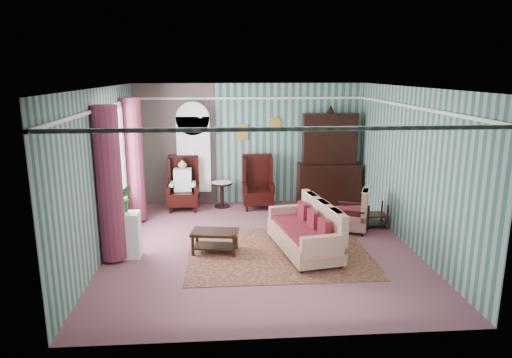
{
  "coord_description": "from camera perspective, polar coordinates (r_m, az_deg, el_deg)",
  "views": [
    {
      "loc": [
        -0.67,
        -7.92,
        3.17
      ],
      "look_at": [
        -0.03,
        0.6,
        1.15
      ],
      "focal_mm": 32.0,
      "sensor_mm": 36.0,
      "label": 1
    }
  ],
  "objects": [
    {
      "name": "wingback_left",
      "position": [
        10.72,
        -9.12,
        -0.58
      ],
      "size": [
        0.76,
        0.8,
        1.25
      ],
      "primitive_type": "cube",
      "color": "black",
      "rests_on": "floor"
    },
    {
      "name": "seated_woman",
      "position": [
        10.73,
        -9.11,
        -0.76
      ],
      "size": [
        0.44,
        0.4,
        1.18
      ],
      "primitive_type": null,
      "color": "beige",
      "rests_on": "floor"
    },
    {
      "name": "room_shell",
      "position": [
        8.18,
        -3.87,
        5.12
      ],
      "size": [
        5.53,
        6.02,
        2.91
      ],
      "color": "#36625E",
      "rests_on": "ground"
    },
    {
      "name": "rug",
      "position": [
        8.31,
        2.79,
        -9.07
      ],
      "size": [
        3.2,
        2.6,
        0.01
      ],
      "primitive_type": "cube",
      "color": "#4E221A",
      "rests_on": "floor"
    },
    {
      "name": "bookcase",
      "position": [
        10.98,
        -7.75,
        2.43
      ],
      "size": [
        0.8,
        0.28,
        2.24
      ],
      "primitive_type": "cube",
      "color": "white",
      "rests_on": "floor"
    },
    {
      "name": "sofa",
      "position": [
        8.16,
        6.05,
        -5.61
      ],
      "size": [
        1.23,
        2.0,
        1.07
      ],
      "primitive_type": "cube",
      "rotation": [
        0.0,
        0.0,
        1.75
      ],
      "color": "beige",
      "rests_on": "floor"
    },
    {
      "name": "floor",
      "position": [
        8.56,
        0.53,
        -8.41
      ],
      "size": [
        6.0,
        6.0,
        0.0
      ],
      "primitive_type": "plane",
      "color": "#7F4A55",
      "rests_on": "ground"
    },
    {
      "name": "round_side_table",
      "position": [
        10.91,
        -4.27,
        -1.97
      ],
      "size": [
        0.5,
        0.5,
        0.6
      ],
      "primitive_type": "cylinder",
      "color": "black",
      "rests_on": "floor"
    },
    {
      "name": "floral_armchair",
      "position": [
        9.42,
        11.78,
        -3.7
      ],
      "size": [
        0.93,
        0.93,
        0.91
      ],
      "primitive_type": "cube",
      "rotation": [
        0.0,
        0.0,
        1.21
      ],
      "color": "beige",
      "rests_on": "floor"
    },
    {
      "name": "potted_plant_c",
      "position": [
        8.16,
        -16.72,
        -2.54
      ],
      "size": [
        0.29,
        0.29,
        0.43
      ],
      "primitive_type": "imported",
      "rotation": [
        0.0,
        0.0,
        -0.22
      ],
      "color": "#19511C",
      "rests_on": "plant_stand"
    },
    {
      "name": "nest_table",
      "position": [
        9.8,
        14.67,
        -4.33
      ],
      "size": [
        0.45,
        0.38,
        0.54
      ],
      "primitive_type": "cube",
      "color": "black",
      "rests_on": "floor"
    },
    {
      "name": "dresser_hutch",
      "position": [
        11.13,
        9.17,
        2.85
      ],
      "size": [
        1.5,
        0.56,
        2.36
      ],
      "primitive_type": "cube",
      "color": "black",
      "rests_on": "floor"
    },
    {
      "name": "coffee_table",
      "position": [
        8.25,
        -5.15,
        -7.81
      ],
      "size": [
        0.88,
        0.59,
        0.4
      ],
      "primitive_type": "cube",
      "rotation": [
        0.0,
        0.0,
        -0.15
      ],
      "color": "black",
      "rests_on": "floor"
    },
    {
      "name": "wingback_right",
      "position": [
        10.71,
        0.25,
        -0.42
      ],
      "size": [
        0.76,
        0.8,
        1.25
      ],
      "primitive_type": "cube",
      "color": "black",
      "rests_on": "floor"
    },
    {
      "name": "plant_stand",
      "position": [
        8.29,
        -16.16,
        -6.74
      ],
      "size": [
        0.55,
        0.35,
        0.8
      ],
      "primitive_type": "cube",
      "color": "silver",
      "rests_on": "floor"
    },
    {
      "name": "potted_plant_a",
      "position": [
        8.05,
        -17.24,
        -2.88
      ],
      "size": [
        0.44,
        0.4,
        0.41
      ],
      "primitive_type": "imported",
      "rotation": [
        0.0,
        0.0,
        0.23
      ],
      "color": "#29561B",
      "rests_on": "plant_stand"
    },
    {
      "name": "potted_plant_b",
      "position": [
        8.2,
        -16.1,
        -2.34
      ],
      "size": [
        0.32,
        0.29,
        0.46
      ],
      "primitive_type": "imported",
      "rotation": [
        0.0,
        0.0,
        0.42
      ],
      "color": "#1E4D18",
      "rests_on": "plant_stand"
    }
  ]
}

